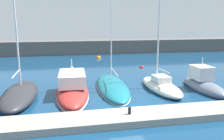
% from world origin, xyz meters
% --- Properties ---
extents(ground_plane, '(120.00, 120.00, 0.00)m').
position_xyz_m(ground_plane, '(0.00, 0.00, 0.00)').
color(ground_plane, navy).
extents(dock_pier, '(22.52, 2.25, 0.44)m').
position_xyz_m(dock_pier, '(0.00, -1.62, 0.22)').
color(dock_pier, gray).
rests_on(dock_pier, ground_plane).
extents(breakwater_seawall, '(108.00, 3.95, 2.49)m').
position_xyz_m(breakwater_seawall, '(0.00, 29.68, 1.24)').
color(breakwater_seawall, '#5B5651').
rests_on(breakwater_seawall, ground_plane).
extents(sailboat_charcoal_nearest, '(2.65, 7.73, 12.09)m').
position_xyz_m(sailboat_charcoal_nearest, '(-7.79, 4.02, 0.40)').
color(sailboat_charcoal_nearest, '#2D2D33').
rests_on(sailboat_charcoal_nearest, ground_plane).
extents(motorboat_red_second, '(2.91, 8.95, 3.30)m').
position_xyz_m(motorboat_red_second, '(-3.70, 4.58, 0.50)').
color(motorboat_red_second, '#B72D28').
rests_on(motorboat_red_second, ground_plane).
extents(sailboat_teal_third, '(3.11, 9.34, 15.54)m').
position_xyz_m(sailboat_teal_third, '(-0.14, 5.43, 0.20)').
color(sailboat_teal_third, '#19707F').
rests_on(sailboat_teal_third, ground_plane).
extents(sailboat_ivory_fourth, '(2.51, 6.70, 13.50)m').
position_xyz_m(sailboat_ivory_fourth, '(4.03, 4.23, 0.45)').
color(sailboat_ivory_fourth, silver).
rests_on(sailboat_ivory_fourth, ground_plane).
extents(motorboat_slate_fifth, '(2.02, 6.06, 3.20)m').
position_xyz_m(motorboat_slate_fifth, '(7.76, 3.59, 0.54)').
color(motorboat_slate_fifth, slate).
rests_on(motorboat_slate_fifth, ground_plane).
extents(mooring_buoy_red, '(0.57, 0.57, 0.57)m').
position_xyz_m(mooring_buoy_red, '(5.59, 14.21, 0.00)').
color(mooring_buoy_red, red).
rests_on(mooring_buoy_red, ground_plane).
extents(mooring_buoy_white, '(0.50, 0.50, 0.50)m').
position_xyz_m(mooring_buoy_white, '(-3.48, 15.56, 0.00)').
color(mooring_buoy_white, white).
rests_on(mooring_buoy_white, ground_plane).
extents(mooring_buoy_orange, '(0.82, 0.82, 0.82)m').
position_xyz_m(mooring_buoy_orange, '(1.12, 23.28, 0.00)').
color(mooring_buoy_orange, orange).
rests_on(mooring_buoy_orange, ground_plane).
extents(dock_bollard, '(0.20, 0.20, 0.44)m').
position_xyz_m(dock_bollard, '(-0.47, -1.62, 0.66)').
color(dock_bollard, black).
rests_on(dock_bollard, dock_pier).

